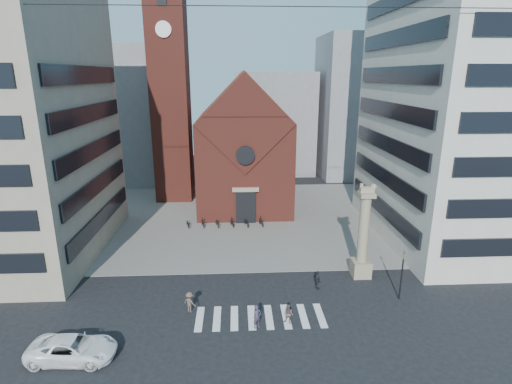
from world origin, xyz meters
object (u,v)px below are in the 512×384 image
(lion_column, at_px, (363,240))
(pedestrian_1, at_px, (288,314))
(traffic_light, at_px, (402,273))
(scooter_0, at_px, (188,223))
(pedestrian_0, at_px, (257,317))
(pedestrian_2, at_px, (317,280))
(white_car, at_px, (73,349))

(lion_column, bearing_deg, pedestrian_1, -137.33)
(traffic_light, height_order, pedestrian_1, traffic_light)
(pedestrian_1, distance_m, scooter_0, 21.81)
(pedestrian_0, height_order, pedestrian_2, pedestrian_0)
(lion_column, distance_m, pedestrian_2, 5.52)
(lion_column, height_order, traffic_light, lion_column)
(lion_column, relative_size, pedestrian_0, 4.85)
(pedestrian_2, xyz_separation_m, scooter_0, (-12.55, 14.87, -0.30))
(pedestrian_1, relative_size, scooter_0, 0.84)
(pedestrian_0, bearing_deg, traffic_light, -16.37)
(lion_column, distance_m, traffic_light, 4.62)
(traffic_light, bearing_deg, scooter_0, 138.43)
(lion_column, distance_m, white_car, 24.02)
(white_car, xyz_separation_m, pedestrian_0, (11.92, 2.70, 0.13))
(scooter_0, bearing_deg, pedestrian_2, -64.29)
(lion_column, bearing_deg, white_car, -155.34)
(white_car, relative_size, pedestrian_2, 3.32)
(lion_column, bearing_deg, scooter_0, 142.95)
(pedestrian_0, bearing_deg, scooter_0, 77.78)
(pedestrian_1, distance_m, pedestrian_2, 5.69)
(pedestrian_0, xyz_separation_m, scooter_0, (-7.15, 20.03, -0.37))
(lion_column, height_order, scooter_0, lion_column)
(lion_column, bearing_deg, traffic_light, -63.54)
(lion_column, xyz_separation_m, pedestrian_1, (-7.46, -6.88, -2.70))
(pedestrian_2, bearing_deg, pedestrian_1, 128.63)
(white_car, relative_size, pedestrian_1, 3.59)
(white_car, height_order, pedestrian_0, pedestrian_0)
(pedestrian_1, bearing_deg, traffic_light, 47.66)
(lion_column, xyz_separation_m, white_car, (-21.70, -9.96, -2.70))
(lion_column, height_order, pedestrian_1, lion_column)
(pedestrian_1, relative_size, pedestrian_2, 0.92)
(lion_column, relative_size, scooter_0, 4.78)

